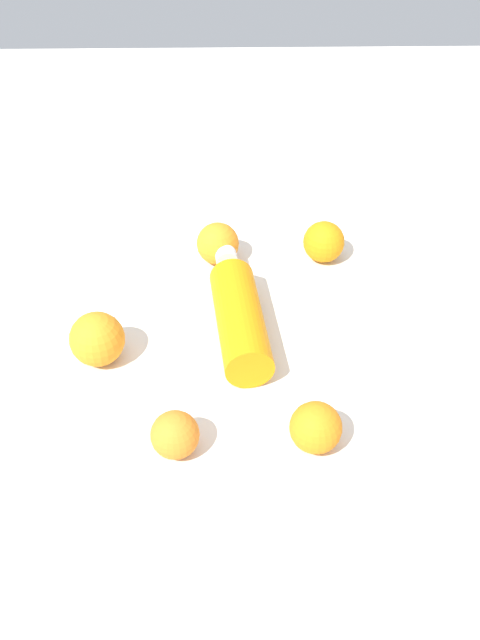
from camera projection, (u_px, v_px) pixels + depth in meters
The scene contains 7 objects.
ground_plane at pixel (227, 322), 1.08m from camera, with size 2.40×2.40×0.00m, color silver.
water_bottle at pixel (238, 310), 1.05m from camera, with size 0.29×0.10×0.07m.
orange_0 at pixel (175, 435), 0.87m from camera, with size 0.06×0.06×0.06m, color orange.
orange_1 at pixel (97, 339), 1.00m from camera, with size 0.08×0.08×0.08m, color orange.
orange_2 at pixel (218, 244), 1.18m from camera, with size 0.07×0.07×0.07m, color orange.
orange_3 at pixel (324, 242), 1.19m from camera, with size 0.07×0.07×0.07m, color orange.
orange_4 at pixel (316, 428), 0.88m from camera, with size 0.07×0.07×0.07m, color orange.
Camera 1 is at (-0.81, -0.01, 0.72)m, focal length 38.11 mm.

